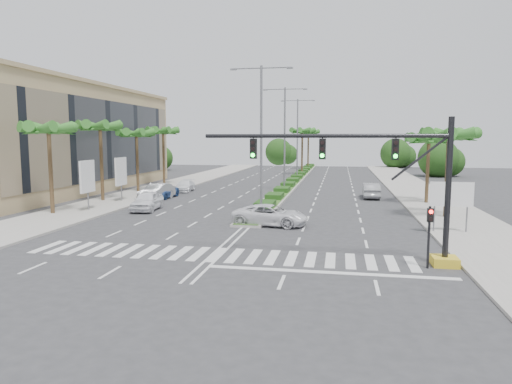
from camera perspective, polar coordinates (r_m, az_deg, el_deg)
ground at (r=24.62m, az=-4.95°, el=-7.84°), size 160.00×160.00×0.00m
footpath_right at (r=44.29m, az=21.83°, el=-1.69°), size 6.00×120.00×0.15m
footpath_left at (r=48.46m, az=-16.09°, el=-0.79°), size 6.00×120.00×0.15m
median at (r=68.54m, az=5.06°, el=1.60°), size 2.20×75.00×0.20m
median_grass at (r=68.53m, az=5.06°, el=1.70°), size 1.80×75.00×0.04m
building at (r=58.70m, az=-23.17°, el=6.00°), size 12.00×36.00×12.00m
signal_gantry at (r=23.31m, az=17.51°, el=-0.29°), size 12.60×1.20×7.20m
pedestrian_signal at (r=23.06m, az=20.87°, el=-4.05°), size 0.28×0.36×3.00m
direction_sign at (r=31.99m, az=23.23°, el=-0.52°), size 2.70×0.11×3.40m
billboard_near at (r=40.85m, az=-20.34°, el=1.78°), size 0.18×2.10×4.35m
billboard_far at (r=46.09m, az=-16.54°, el=2.44°), size 0.18×2.10×4.35m
palm_left_near at (r=40.13m, az=-24.50°, el=6.85°), size 4.57×4.68×7.55m
palm_left_mid at (r=46.93m, az=-18.90°, el=7.45°), size 4.57×4.68×7.95m
palm_left_far at (r=54.05m, az=-14.71°, el=6.83°), size 4.57×4.68×7.35m
palm_left_end at (r=61.39m, az=-11.53°, el=7.24°), size 4.57×4.68×7.75m
palm_right_near at (r=37.85m, az=22.98°, el=6.23°), size 4.57×4.68×7.05m
palm_right_far at (r=45.70m, az=20.80°, el=5.95°), size 4.57×4.68×6.75m
palm_median_a at (r=78.23m, az=5.81°, el=7.41°), size 4.57×4.68×8.05m
palm_median_b at (r=93.19m, az=6.57°, el=7.28°), size 4.57×4.68×8.05m
streetlight_near at (r=37.52m, az=0.66°, el=7.68°), size 5.10×0.25×12.00m
streetlight_mid at (r=53.35m, az=3.60°, el=7.38°), size 5.10×0.25×12.00m
streetlight_far at (r=69.26m, az=5.20°, el=7.21°), size 5.10×0.25×12.00m
car_parked_a at (r=40.47m, az=-13.44°, el=-1.08°), size 2.44×4.98×1.64m
car_parked_b at (r=47.19m, az=-12.29°, el=0.04°), size 2.28×5.13×1.64m
car_parked_c at (r=48.42m, az=-11.68°, el=0.02°), size 2.36×4.78×1.31m
car_parked_d at (r=54.17m, az=-8.87°, el=0.77°), size 2.21×4.57×1.28m
car_crossing at (r=32.55m, az=1.79°, el=-2.90°), size 5.61×3.10×1.49m
car_right at (r=48.97m, az=14.19°, el=0.19°), size 1.67×4.77×1.57m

